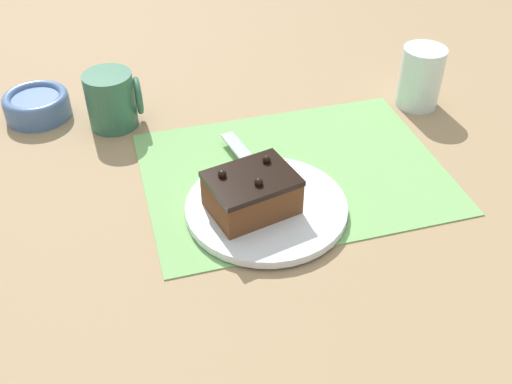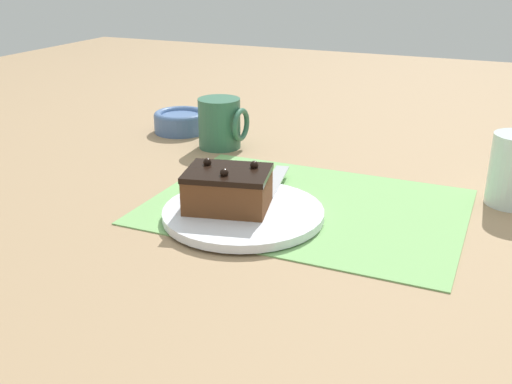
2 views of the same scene
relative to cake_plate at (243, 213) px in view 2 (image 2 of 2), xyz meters
name	(u,v)px [view 2 (image 2 of 2)]	position (x,y,z in m)	size (l,w,h in m)	color
ground_plane	(306,207)	(0.07, 0.08, -0.01)	(3.00, 3.00, 0.00)	#9E7F5B
placemat_woven	(306,206)	(0.07, 0.08, -0.01)	(0.46, 0.34, 0.00)	#7AB266
cake_plate	(243,213)	(0.00, 0.00, 0.00)	(0.23, 0.23, 0.01)	white
chocolate_cake	(228,189)	(-0.02, 0.00, 0.03)	(0.13, 0.11, 0.07)	brown
serving_knife	(266,195)	(0.01, 0.05, 0.01)	(0.06, 0.21, 0.01)	slate
small_bowl	(181,121)	(-0.31, 0.36, 0.01)	(0.11, 0.11, 0.04)	#4C6B9E
coffee_mug	(221,123)	(-0.18, 0.29, 0.04)	(0.09, 0.08, 0.10)	#33664C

